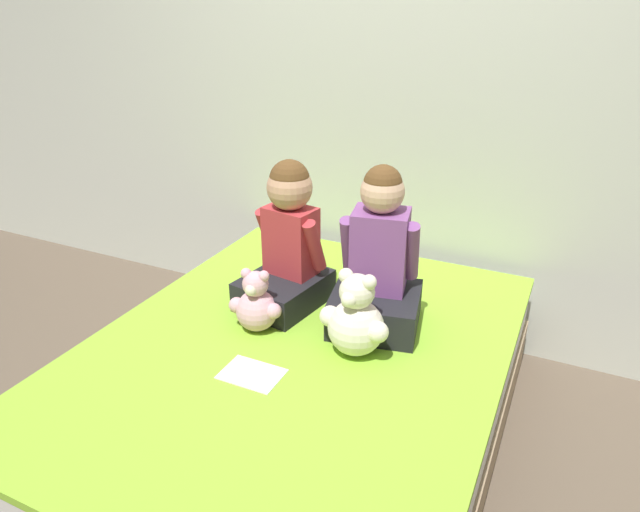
% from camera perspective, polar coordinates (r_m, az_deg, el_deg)
% --- Properties ---
extents(ground_plane, '(14.00, 14.00, 0.00)m').
position_cam_1_polar(ground_plane, '(2.44, -2.17, -17.86)').
color(ground_plane, brown).
extents(wall_behind_bed, '(8.00, 0.06, 2.50)m').
position_cam_1_polar(wall_behind_bed, '(2.81, 7.80, 16.29)').
color(wall_behind_bed, beige).
rests_on(wall_behind_bed, ground_plane).
extents(bed, '(1.50, 1.92, 0.46)m').
position_cam_1_polar(bed, '(2.30, -2.26, -13.67)').
color(bed, '#997F60').
rests_on(bed, ground_plane).
extents(child_on_left, '(0.34, 0.40, 0.61)m').
position_cam_1_polar(child_on_left, '(2.33, -3.25, 1.25)').
color(child_on_left, black).
rests_on(child_on_left, bed).
extents(child_on_right, '(0.39, 0.38, 0.64)m').
position_cam_1_polar(child_on_right, '(2.19, 5.84, -0.86)').
color(child_on_right, black).
rests_on(child_on_right, bed).
extents(teddy_bear_held_by_left_child, '(0.21, 0.16, 0.26)m').
position_cam_1_polar(teddy_bear_held_by_left_child, '(2.21, -6.39, -4.86)').
color(teddy_bear_held_by_left_child, '#DBA3B2').
rests_on(teddy_bear_held_by_left_child, bed).
extents(teddy_bear_held_by_right_child, '(0.27, 0.21, 0.33)m').
position_cam_1_polar(teddy_bear_held_by_right_child, '(2.05, 3.60, -6.37)').
color(teddy_bear_held_by_right_child, silver).
rests_on(teddy_bear_held_by_right_child, bed).
extents(sign_card, '(0.21, 0.15, 0.00)m').
position_cam_1_polar(sign_card, '(2.02, -6.83, -11.64)').
color(sign_card, white).
rests_on(sign_card, bed).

